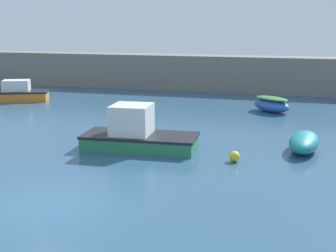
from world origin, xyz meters
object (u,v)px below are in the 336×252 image
(motorboat_grey_hull, at_px, (13,94))
(open_tender_yellow, at_px, (304,142))
(cabin_cruiser_white, at_px, (137,134))
(mooring_buoy_white, at_px, (130,108))
(mooring_buoy_yellow, at_px, (234,156))
(rowboat_with_red_cover, at_px, (272,104))

(motorboat_grey_hull, bearing_deg, open_tender_yellow, 135.64)
(cabin_cruiser_white, distance_m, open_tender_yellow, 7.58)
(mooring_buoy_white, relative_size, mooring_buoy_yellow, 1.05)
(cabin_cruiser_white, bearing_deg, open_tender_yellow, 8.90)
(motorboat_grey_hull, xyz_separation_m, mooring_buoy_yellow, (17.81, -10.94, -0.31))
(rowboat_with_red_cover, relative_size, mooring_buoy_white, 6.22)
(cabin_cruiser_white, distance_m, mooring_buoy_yellow, 4.71)
(motorboat_grey_hull, distance_m, mooring_buoy_white, 9.85)
(motorboat_grey_hull, bearing_deg, mooring_buoy_white, 148.82)
(cabin_cruiser_white, height_order, open_tender_yellow, cabin_cruiser_white)
(mooring_buoy_white, height_order, mooring_buoy_yellow, mooring_buoy_white)
(rowboat_with_red_cover, relative_size, cabin_cruiser_white, 0.55)
(open_tender_yellow, xyz_separation_m, motorboat_grey_hull, (-20.61, 8.47, 0.12))
(open_tender_yellow, relative_size, mooring_buoy_yellow, 7.13)
(rowboat_with_red_cover, xyz_separation_m, cabin_cruiser_white, (-5.44, -10.78, 0.20))
(mooring_buoy_white, bearing_deg, cabin_cruiser_white, -67.71)
(rowboat_with_red_cover, bearing_deg, open_tender_yellow, 140.04)
(rowboat_with_red_cover, bearing_deg, cabin_cruiser_white, 101.15)
(motorboat_grey_hull, bearing_deg, mooring_buoy_yellow, 126.42)
(open_tender_yellow, bearing_deg, mooring_buoy_white, -116.62)
(open_tender_yellow, bearing_deg, cabin_cruiser_white, -72.07)
(mooring_buoy_white, bearing_deg, mooring_buoy_yellow, -49.20)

